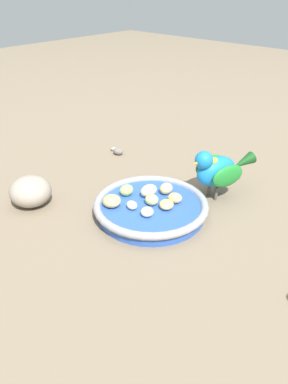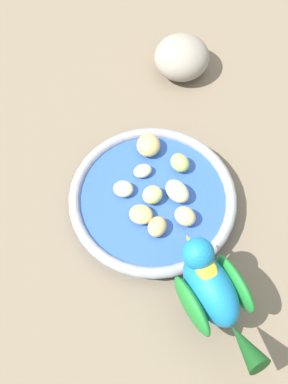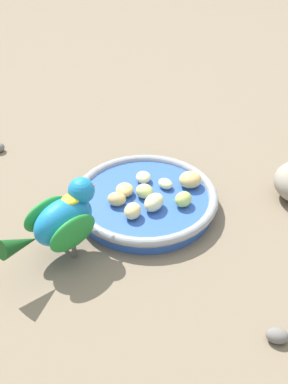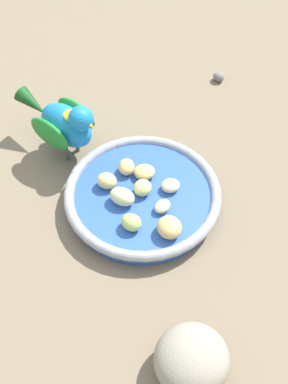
{
  "view_description": "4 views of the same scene",
  "coord_description": "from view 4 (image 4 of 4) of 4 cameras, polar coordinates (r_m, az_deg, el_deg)",
  "views": [
    {
      "loc": [
        0.47,
        0.43,
        0.43
      ],
      "look_at": [
        -0.01,
        -0.0,
        0.05
      ],
      "focal_mm": 35.74,
      "sensor_mm": 36.0,
      "label": 1
    },
    {
      "loc": [
        -0.23,
        0.24,
        0.62
      ],
      "look_at": [
        -0.01,
        0.02,
        0.05
      ],
      "focal_mm": 45.98,
      "sensor_mm": 36.0,
      "label": 2
    },
    {
      "loc": [
        -0.63,
        -0.3,
        0.55
      ],
      "look_at": [
        -0.04,
        -0.0,
        0.05
      ],
      "focal_mm": 50.94,
      "sensor_mm": 36.0,
      "label": 3
    },
    {
      "loc": [
        0.14,
        -0.42,
        0.59
      ],
      "look_at": [
        -0.01,
        -0.01,
        0.05
      ],
      "focal_mm": 46.75,
      "sensor_mm": 36.0,
      "label": 4
    }
  ],
  "objects": [
    {
      "name": "apple_piece_1",
      "position": [
        0.7,
        2.11,
        -1.65
      ],
      "size": [
        0.03,
        0.03,
        0.01
      ],
      "primitive_type": "ellipsoid",
      "rotation": [
        0.0,
        0.0,
        4.31
      ],
      "color": "beige",
      "rests_on": "feeding_bowl"
    },
    {
      "name": "apple_piece_4",
      "position": [
        0.75,
        -2.01,
        2.87
      ],
      "size": [
        0.03,
        0.04,
        0.02
      ],
      "primitive_type": "ellipsoid",
      "rotation": [
        0.0,
        0.0,
        1.98
      ],
      "color": "tan",
      "rests_on": "feeding_bowl"
    },
    {
      "name": "rock_large",
      "position": [
        0.6,
        5.45,
        -18.51
      ],
      "size": [
        0.11,
        0.11,
        0.06
      ],
      "primitive_type": "ellipsoid",
      "rotation": [
        0.0,
        0.0,
        1.31
      ],
      "color": "gray",
      "rests_on": "ground_plane"
    },
    {
      "name": "apple_piece_8",
      "position": [
        0.73,
        -4.11,
        1.55
      ],
      "size": [
        0.03,
        0.03,
        0.02
      ],
      "primitive_type": "ellipsoid",
      "rotation": [
        0.0,
        0.0,
        3.2
      ],
      "color": "#E5C67F",
      "rests_on": "feeding_bowl"
    },
    {
      "name": "apple_piece_3",
      "position": [
        0.73,
        3.03,
        0.73
      ],
      "size": [
        0.04,
        0.04,
        0.02
      ],
      "primitive_type": "ellipsoid",
      "rotation": [
        0.0,
        0.0,
        3.73
      ],
      "color": "beige",
      "rests_on": "feeding_bowl"
    },
    {
      "name": "parrot",
      "position": [
        0.78,
        -9.06,
        7.84
      ],
      "size": [
        0.16,
        0.1,
        0.12
      ],
      "rotation": [
        0.0,
        0.0,
        -0.32
      ],
      "color": "#59544C",
      "rests_on": "ground_plane"
    },
    {
      "name": "apple_piece_5",
      "position": [
        0.68,
        2.91,
        -4.04
      ],
      "size": [
        0.05,
        0.05,
        0.02
      ],
      "primitive_type": "ellipsoid",
      "rotation": [
        0.0,
        0.0,
        2.29
      ],
      "color": "tan",
      "rests_on": "feeding_bowl"
    },
    {
      "name": "apple_piece_2",
      "position": [
        0.72,
        -0.17,
        0.49
      ],
      "size": [
        0.03,
        0.03,
        0.02
      ],
      "primitive_type": "ellipsoid",
      "rotation": [
        0.0,
        0.0,
        1.5
      ],
      "color": "#C6D17A",
      "rests_on": "feeding_bowl"
    },
    {
      "name": "apple_piece_6",
      "position": [
        0.74,
        0.04,
        2.3
      ],
      "size": [
        0.04,
        0.04,
        0.02
      ],
      "primitive_type": "ellipsoid",
      "rotation": [
        0.0,
        0.0,
        0.47
      ],
      "color": "tan",
      "rests_on": "feeding_bowl"
    },
    {
      "name": "apple_piece_7",
      "position": [
        0.68,
        -1.45,
        -3.49
      ],
      "size": [
        0.03,
        0.03,
        0.02
      ],
      "primitive_type": "ellipsoid",
      "rotation": [
        0.0,
        0.0,
        2.92
      ],
      "color": "#B2CC66",
      "rests_on": "feeding_bowl"
    },
    {
      "name": "pebble_2",
      "position": [
        0.95,
        8.51,
        12.87
      ],
      "size": [
        0.03,
        0.03,
        0.02
      ],
      "primitive_type": "ellipsoid",
      "rotation": [
        0.0,
        0.0,
        2.74
      ],
      "color": "slate",
      "rests_on": "ground_plane"
    },
    {
      "name": "ground_plane",
      "position": [
        0.74,
        0.97,
        -2.0
      ],
      "size": [
        4.0,
        4.0,
        0.0
      ],
      "primitive_type": "plane",
      "color": "#756651"
    },
    {
      "name": "apple_piece_0",
      "position": [
        0.71,
        -2.5,
        -0.53
      ],
      "size": [
        0.04,
        0.03,
        0.03
      ],
      "primitive_type": "ellipsoid",
      "rotation": [
        0.0,
        0.0,
        3.03
      ],
      "color": "beige",
      "rests_on": "feeding_bowl"
    },
    {
      "name": "feeding_bowl",
      "position": [
        0.73,
        -0.16,
        -0.49
      ],
      "size": [
        0.23,
        0.23,
        0.03
      ],
      "color": "#2D56B7",
      "rests_on": "ground_plane"
    }
  ]
}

